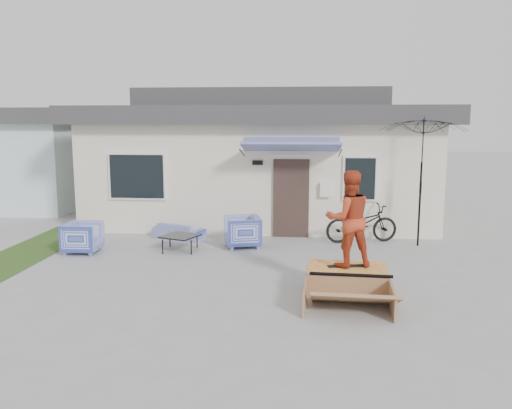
# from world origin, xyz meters

# --- Properties ---
(ground) EXTENTS (90.00, 90.00, 0.00)m
(ground) POSITION_xyz_m (0.00, 0.00, 0.00)
(ground) COLOR gray
(ground) RESTS_ON ground
(grass_strip) EXTENTS (1.40, 8.00, 0.01)m
(grass_strip) POSITION_xyz_m (-5.20, 2.00, 0.00)
(grass_strip) COLOR #294519
(grass_strip) RESTS_ON ground
(house) EXTENTS (10.80, 8.49, 4.10)m
(house) POSITION_xyz_m (0.00, 7.99, 1.94)
(house) COLOR beige
(house) RESTS_ON ground
(loveseat) EXTENTS (1.44, 0.87, 0.54)m
(loveseat) POSITION_xyz_m (-1.96, 4.03, 0.27)
(loveseat) COLOR #203498
(loveseat) RESTS_ON ground
(armchair_left) EXTENTS (0.77, 0.82, 0.82)m
(armchair_left) POSITION_xyz_m (-3.86, 2.28, 0.41)
(armchair_left) COLOR #203498
(armchair_left) RESTS_ON ground
(armchair_right) EXTENTS (0.97, 1.01, 0.86)m
(armchair_right) POSITION_xyz_m (-0.17, 3.21, 0.43)
(armchair_right) COLOR #203498
(armchair_right) RESTS_ON ground
(coffee_table) EXTENTS (0.99, 0.99, 0.38)m
(coffee_table) POSITION_xyz_m (-1.62, 2.70, 0.19)
(coffee_table) COLOR black
(coffee_table) RESTS_ON ground
(bicycle) EXTENTS (1.99, 1.09, 1.21)m
(bicycle) POSITION_xyz_m (2.83, 4.00, 0.60)
(bicycle) COLOR black
(bicycle) RESTS_ON ground
(patio_umbrella) EXTENTS (2.60, 2.49, 2.20)m
(patio_umbrella) POSITION_xyz_m (4.21, 3.74, 1.75)
(patio_umbrella) COLOR black
(patio_umbrella) RESTS_ON ground
(skate_ramp) EXTENTS (1.52, 1.97, 0.47)m
(skate_ramp) POSITION_xyz_m (2.14, -0.11, 0.24)
(skate_ramp) COLOR #8F6441
(skate_ramp) RESTS_ON ground
(skateboard) EXTENTS (0.75, 0.31, 0.05)m
(skateboard) POSITION_xyz_m (2.14, -0.07, 0.50)
(skateboard) COLOR black
(skateboard) RESTS_ON skate_ramp
(skater) EXTENTS (0.99, 0.85, 1.75)m
(skater) POSITION_xyz_m (2.14, -0.07, 1.39)
(skater) COLOR #B23A1E
(skater) RESTS_ON skateboard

